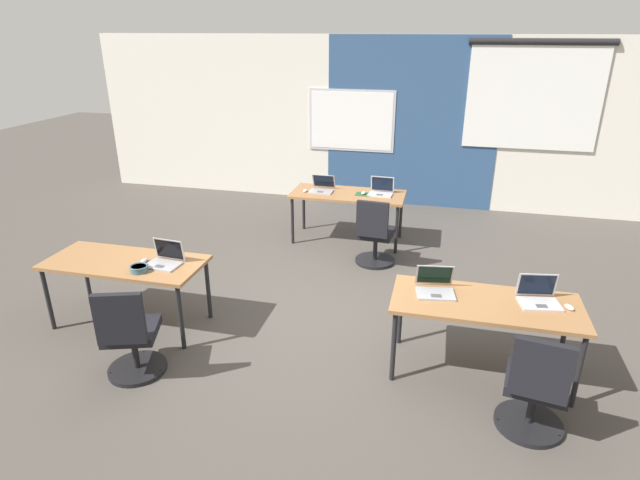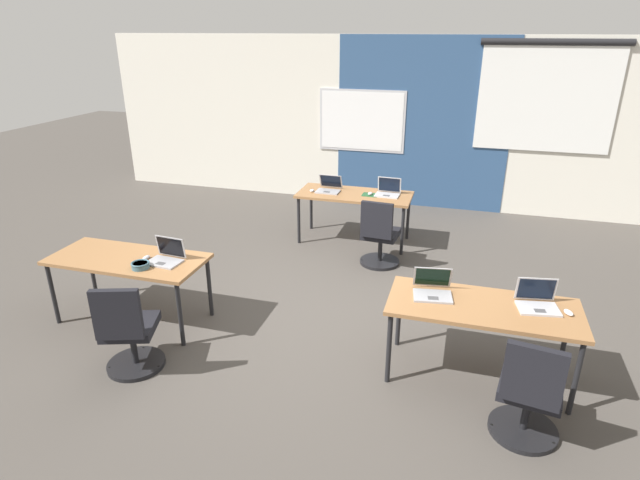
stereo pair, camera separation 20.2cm
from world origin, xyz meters
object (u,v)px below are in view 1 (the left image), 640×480
object	(u,v)px
laptop_near_right_inner	(435,287)
laptop_near_left_inner	(165,259)
desk_near_right	(485,308)
chair_near_right_end	(535,392)
chair_near_left_inner	(130,339)
mouse_far_left	(305,191)
laptop_far_left	(322,188)
mouse_near_right_end	(569,307)
laptop_far_right	(381,191)
desk_far_center	(348,197)
mouse_far_right	(363,193)
chair_far_right	(375,238)
desk_near_left	(125,266)
laptop_near_right_end	(539,297)
mouse_near_left_inner	(144,261)
snack_bowl	(139,268)

from	to	relation	value
laptop_near_right_inner	laptop_near_left_inner	distance (m)	2.62
desk_near_right	chair_near_right_end	xyz separation A→B (m)	(0.36, -0.69, -0.28)
chair_near_left_inner	mouse_far_left	world-z (taller)	chair_near_left_inner
laptop_near_right_inner	laptop_far_left	xyz separation A→B (m)	(-1.70, 2.74, -0.00)
chair_near_right_end	laptop_far_left	xyz separation A→B (m)	(-2.49, 3.50, 0.39)
mouse_near_right_end	laptop_far_right	bearing A→B (deg)	124.64
desk_far_center	laptop_near_right_inner	bearing A→B (deg)	-64.28
desk_near_right	mouse_far_right	xyz separation A→B (m)	(-1.53, 2.80, 0.08)
chair_near_left_inner	chair_far_right	distance (m)	3.34
desk_near_left	laptop_near_right_end	world-z (taller)	laptop_near_right_end
mouse_near_right_end	mouse_near_left_inner	size ratio (longest dim) A/B	1.12
desk_near_left	chair_near_left_inner	world-z (taller)	chair_near_left_inner
laptop_near_left_inner	mouse_far_right	world-z (taller)	laptop_near_left_inner
mouse_far_left	chair_far_right	size ratio (longest dim) A/B	0.11
mouse_near_left_inner	desk_far_center	bearing A→B (deg)	61.02
mouse_far_left	chair_far_right	world-z (taller)	chair_far_right
desk_far_center	desk_near_left	bearing A→B (deg)	-122.01
desk_near_right	mouse_near_left_inner	world-z (taller)	mouse_near_left_inner
laptop_far_left	laptop_far_right	xyz separation A→B (m)	(0.84, 0.05, 0.00)
desk_near_right	laptop_far_left	distance (m)	3.53
laptop_near_right_inner	laptop_far_left	world-z (taller)	laptop_near_right_inner
mouse_near_right_end	laptop_far_left	xyz separation A→B (m)	(-2.80, 2.78, 0.03)
desk_far_center	laptop_near_right_inner	distance (m)	3.03
desk_near_left	laptop_near_right_end	size ratio (longest dim) A/B	4.31
mouse_near_right_end	mouse_near_left_inner	distance (m)	3.95
chair_far_right	laptop_near_right_inner	bearing A→B (deg)	116.94
laptop_far_left	mouse_far_right	world-z (taller)	laptop_far_left
mouse_far_right	laptop_near_right_inner	bearing A→B (deg)	-68.18
mouse_far_right	chair_near_right_end	bearing A→B (deg)	-61.61
laptop_far_left	desk_far_center	bearing A→B (deg)	-1.38
desk_near_left	mouse_near_left_inner	size ratio (longest dim) A/B	15.60
laptop_far_right	mouse_far_right	distance (m)	0.25
desk_near_right	mouse_near_right_end	size ratio (longest dim) A/B	13.97
desk_near_left	mouse_far_left	world-z (taller)	mouse_far_left
laptop_near_right_inner	laptop_near_left_inner	size ratio (longest dim) A/B	1.06
mouse_near_left_inner	chair_near_left_inner	world-z (taller)	chair_near_left_inner
desk_near_left	laptop_near_left_inner	world-z (taller)	laptop_near_left_inner
chair_near_left_inner	chair_far_right	xyz separation A→B (m)	(1.73, 2.86, 0.00)
laptop_near_right_end	chair_near_left_inner	bearing A→B (deg)	-175.33
desk_near_right	laptop_far_right	bearing A→B (deg)	114.23
mouse_far_left	laptop_far_left	bearing A→B (deg)	22.33
mouse_near_left_inner	mouse_far_right	bearing A→B (deg)	57.61
chair_near_right_end	laptop_far_left	size ratio (longest dim) A/B	2.75
laptop_near_right_end	chair_near_left_inner	size ratio (longest dim) A/B	0.40
chair_near_left_inner	chair_near_right_end	bearing A→B (deg)	163.16
laptop_near_right_end	laptop_near_right_inner	bearing A→B (deg)	171.42
laptop_near_right_end	chair_near_left_inner	xyz separation A→B (m)	(-3.41, -0.89, -0.39)
mouse_far_right	snack_bowl	world-z (taller)	snack_bowl
laptop_near_left_inner	laptop_far_right	size ratio (longest dim) A/B	1.03
mouse_near_right_end	laptop_near_left_inner	world-z (taller)	laptop_near_left_inner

